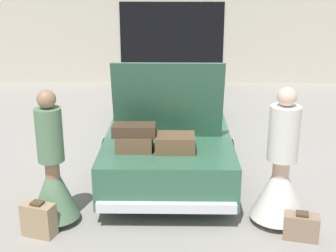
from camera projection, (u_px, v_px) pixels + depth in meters
name	position (u px, v px, depth m)	size (l,w,h in m)	color
ground_plane	(169.00, 148.00, 8.24)	(40.00, 40.00, 0.00)	gray
garage_wall_back	(172.00, 32.00, 12.68)	(12.00, 0.14, 2.80)	beige
car	(169.00, 118.00, 8.07)	(1.82, 5.39, 1.84)	#336047
person_left	(53.00, 177.00, 5.65)	(0.60, 0.60, 1.69)	#997051
person_right	(280.00, 177.00, 5.65)	(0.69, 0.69, 1.72)	beige
suitcase_beside_left_person	(39.00, 220.00, 5.48)	(0.43, 0.30, 0.43)	#9E8460
suitcase_beside_right_person	(301.00, 227.00, 5.42)	(0.44, 0.29, 0.34)	#8C7259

